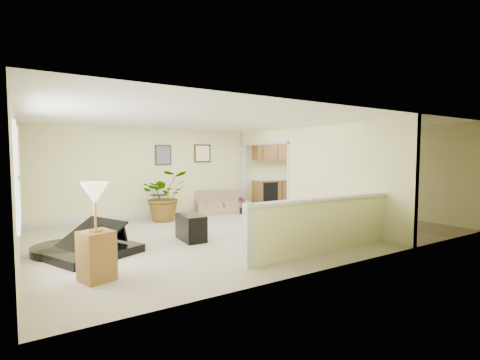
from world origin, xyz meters
TOP-DOWN VIEW (x-y plane):
  - floor at (0.00, 0.00)m, footprint 9.00×9.00m
  - back_wall at (0.00, 3.00)m, footprint 9.00×0.04m
  - front_wall at (0.00, -3.00)m, footprint 9.00×0.04m
  - left_wall at (-4.50, 0.00)m, footprint 0.04×6.00m
  - right_wall at (4.50, 0.00)m, footprint 0.04×6.00m
  - ceiling at (0.00, 0.00)m, footprint 9.00×6.00m
  - kitchen_vinyl at (3.15, 0.00)m, footprint 2.70×6.00m
  - interior_partition at (1.80, 0.25)m, footprint 0.18×5.99m
  - pony_half_wall at (0.08, -2.30)m, footprint 3.42×0.22m
  - left_window at (-4.49, -0.50)m, footprint 0.05×2.15m
  - wall_art_left at (-0.95, 2.97)m, footprint 0.48×0.04m
  - wall_mirror at (0.30, 2.97)m, footprint 0.55×0.04m
  - kitchen_cabinets at (3.19, 2.73)m, footprint 2.36×0.65m
  - piano at (-3.48, -0.17)m, footprint 1.97×1.92m
  - piano_bench at (-1.53, -0.21)m, footprint 0.44×0.81m
  - loveseat at (0.69, 2.54)m, footprint 1.76×1.26m
  - accent_table at (-1.19, 2.65)m, footprint 0.45×0.45m
  - palm_plant at (-1.22, 2.15)m, footprint 1.34×1.19m
  - small_plant at (1.11, 2.02)m, footprint 0.28×0.28m
  - lamp_stand at (-3.58, -1.63)m, footprint 0.51×0.51m

SIDE VIEW (x-z plane):
  - floor at x=0.00m, z-range 0.00..0.00m
  - kitchen_vinyl at x=3.15m, z-range 0.00..0.01m
  - small_plant at x=1.11m, z-range -0.04..0.45m
  - piano_bench at x=-1.53m, z-range 0.00..0.53m
  - loveseat at x=0.69m, z-range -0.11..0.77m
  - accent_table at x=-1.19m, z-range 0.09..0.75m
  - pony_half_wall at x=0.08m, z-range 0.02..1.02m
  - piano at x=-3.48m, z-range -0.11..1.19m
  - lamp_stand at x=-3.58m, z-range -0.10..1.26m
  - palm_plant at x=-1.22m, z-range -0.01..1.34m
  - kitchen_cabinets at x=3.19m, z-range -0.29..2.03m
  - interior_partition at x=1.80m, z-range -0.03..2.47m
  - back_wall at x=0.00m, z-range 0.00..2.50m
  - front_wall at x=0.00m, z-range 0.00..2.50m
  - left_wall at x=-4.50m, z-range 0.00..2.50m
  - right_wall at x=4.50m, z-range 0.00..2.50m
  - left_window at x=-4.49m, z-range 0.73..2.17m
  - wall_art_left at x=-0.95m, z-range 1.46..2.04m
  - wall_mirror at x=0.30m, z-range 1.52..2.08m
  - ceiling at x=0.00m, z-range 2.48..2.52m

